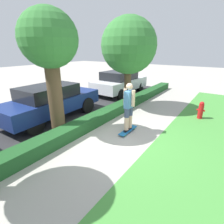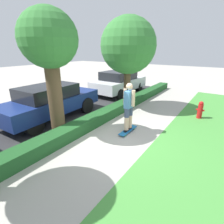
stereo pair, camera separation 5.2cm
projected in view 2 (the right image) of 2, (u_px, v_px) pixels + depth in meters
The scene contains 11 objects.
ground_plane at pixel (122, 139), 6.18m from camera, with size 60.00×60.00×0.00m, color #ADA89E.
grass_lawn_strip at pixel (220, 170), 4.59m from camera, with size 18.33×4.00×0.01m.
street_asphalt at pixel (47, 115), 8.39m from camera, with size 18.33×5.00×0.01m.
hedge_row at pixel (88, 123), 6.94m from camera, with size 18.33×0.60×0.44m.
skateboard at pixel (128, 130), 6.66m from camera, with size 1.05×0.24×0.08m.
skater_person at pixel (129, 106), 6.33m from camera, with size 0.51×0.46×1.80m.
tree_mid at pixel (49, 45), 5.47m from camera, with size 1.85×1.85×4.22m.
tree_far at pixel (128, 46), 8.37m from camera, with size 2.68×2.68×4.48m.
parked_car_middle at pixel (51, 101), 7.72m from camera, with size 4.65×1.90×1.52m.
parked_car_rear at pixel (119, 82), 12.20m from camera, with size 4.45×2.07×1.55m.
fire_hydrant at pixel (200, 110), 7.88m from camera, with size 0.22×0.35×0.80m.
Camera 2 is at (-4.74, -2.77, 3.01)m, focal length 28.00 mm.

